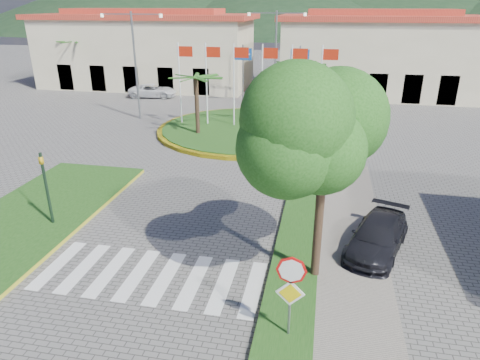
% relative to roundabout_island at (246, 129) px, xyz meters
% --- Properties ---
extents(sidewalk_right, '(4.00, 28.00, 0.15)m').
position_rel_roundabout_island_xyz_m(sidewalk_right, '(6.00, -20.00, -0.10)').
color(sidewalk_right, gray).
rests_on(sidewalk_right, ground).
extents(verge_right, '(1.60, 28.00, 0.18)m').
position_rel_roundabout_island_xyz_m(verge_right, '(4.80, -20.00, -0.08)').
color(verge_right, '#1C4513').
rests_on(verge_right, ground).
extents(median_left, '(5.00, 14.00, 0.18)m').
position_rel_roundabout_island_xyz_m(median_left, '(-6.50, -16.00, -0.08)').
color(median_left, '#1C4513').
rests_on(median_left, ground).
extents(crosswalk, '(8.00, 3.00, 0.01)m').
position_rel_roundabout_island_xyz_m(crosswalk, '(-0.00, -18.00, -0.17)').
color(crosswalk, silver).
rests_on(crosswalk, ground).
extents(roundabout_island, '(12.70, 12.70, 6.00)m').
position_rel_roundabout_island_xyz_m(roundabout_island, '(0.00, 0.00, 0.00)').
color(roundabout_island, yellow).
rests_on(roundabout_island, ground).
extents(stop_sign, '(0.80, 0.11, 2.65)m').
position_rel_roundabout_island_xyz_m(stop_sign, '(4.90, -20.04, 1.62)').
color(stop_sign, slate).
rests_on(stop_sign, ground).
extents(deciduous_tree, '(3.60, 3.60, 6.80)m').
position_rel_roundabout_island_xyz_m(deciduous_tree, '(5.50, -17.00, 5.00)').
color(deciduous_tree, black).
rests_on(deciduous_tree, ground).
extents(traffic_light_left, '(0.15, 0.18, 3.20)m').
position_rel_roundabout_island_xyz_m(traffic_light_left, '(-5.20, -15.50, 1.77)').
color(traffic_light_left, black).
rests_on(traffic_light_left, ground).
extents(traffic_light_right, '(0.15, 0.18, 3.20)m').
position_rel_roundabout_island_xyz_m(traffic_light_right, '(4.50, -10.00, 1.77)').
color(traffic_light_right, black).
rests_on(traffic_light_right, ground).
extents(traffic_light_far, '(0.18, 0.15, 3.20)m').
position_rel_roundabout_island_xyz_m(traffic_light_far, '(8.00, 4.00, 1.77)').
color(traffic_light_far, black).
rests_on(traffic_light_far, ground).
extents(direction_sign_west, '(1.60, 0.14, 5.20)m').
position_rel_roundabout_island_xyz_m(direction_sign_west, '(-2.00, 8.97, 3.36)').
color(direction_sign_west, slate).
rests_on(direction_sign_west, ground).
extents(direction_sign_east, '(1.60, 0.14, 5.20)m').
position_rel_roundabout_island_xyz_m(direction_sign_east, '(3.00, 8.97, 3.36)').
color(direction_sign_east, slate).
rests_on(direction_sign_east, ground).
extents(street_lamp_centre, '(4.80, 0.16, 8.00)m').
position_rel_roundabout_island_xyz_m(street_lamp_centre, '(1.00, 8.00, 4.32)').
color(street_lamp_centre, slate).
rests_on(street_lamp_centre, ground).
extents(street_lamp_west, '(4.80, 0.16, 8.00)m').
position_rel_roundabout_island_xyz_m(street_lamp_west, '(-9.00, 2.00, 4.32)').
color(street_lamp_west, slate).
rests_on(street_lamp_west, ground).
extents(building_left, '(23.32, 9.54, 8.05)m').
position_rel_roundabout_island_xyz_m(building_left, '(-14.00, 16.00, 3.73)').
color(building_left, beige).
rests_on(building_left, ground).
extents(building_right, '(19.08, 9.54, 8.05)m').
position_rel_roundabout_island_xyz_m(building_right, '(10.00, 16.00, 3.73)').
color(building_right, beige).
rests_on(building_right, ground).
extents(hill_near_back, '(110.00, 110.00, 16.00)m').
position_rel_roundabout_island_xyz_m(hill_near_back, '(-10.00, 108.00, 7.83)').
color(hill_near_back, black).
rests_on(hill_near_back, ground).
extents(white_van, '(4.83, 2.79, 1.27)m').
position_rel_roundabout_island_xyz_m(white_van, '(-11.18, 10.13, 0.46)').
color(white_van, silver).
rests_on(white_van, ground).
extents(car_dark_a, '(3.84, 2.02, 1.25)m').
position_rel_roundabout_island_xyz_m(car_dark_a, '(-0.14, 13.42, 0.45)').
color(car_dark_a, black).
rests_on(car_dark_a, ground).
extents(car_dark_b, '(4.05, 2.48, 1.26)m').
position_rel_roundabout_island_xyz_m(car_dark_b, '(2.87, 9.92, 0.46)').
color(car_dark_b, black).
rests_on(car_dark_b, ground).
extents(car_side_right, '(2.93, 4.51, 1.22)m').
position_rel_roundabout_island_xyz_m(car_side_right, '(7.67, -14.86, 0.43)').
color(car_side_right, black).
rests_on(car_side_right, ground).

